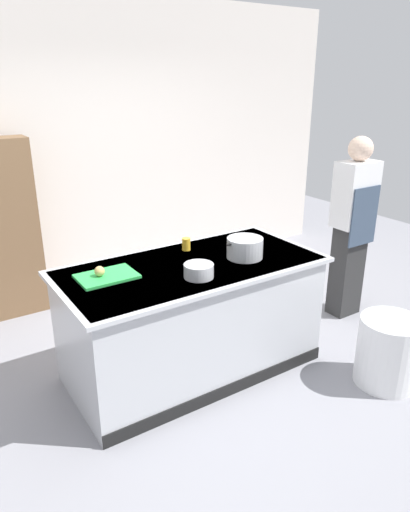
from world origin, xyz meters
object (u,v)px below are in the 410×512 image
(stock_pot, at_px, (245,248))
(person_chef, at_px, (352,224))
(juice_cup, at_px, (186,244))
(onion, at_px, (100,271))
(trash_bin, at_px, (388,352))
(mixing_bowl, at_px, (199,271))

(stock_pot, height_order, person_chef, person_chef)
(juice_cup, bearing_deg, onion, -168.20)
(juice_cup, xyz_separation_m, person_chef, (1.63, -0.29, -0.04))
(onion, height_order, juice_cup, juice_cup)
(juice_cup, height_order, person_chef, person_chef)
(trash_bin, xyz_separation_m, person_chef, (0.63, 0.97, 0.65))
(onion, distance_m, stock_pot, 1.11)
(mixing_bowl, bearing_deg, trash_bin, -31.29)
(mixing_bowl, xyz_separation_m, person_chef, (1.84, 0.23, -0.03))
(stock_pot, height_order, trash_bin, stock_pot)
(mixing_bowl, bearing_deg, onion, 149.03)
(onion, xyz_separation_m, stock_pot, (1.08, -0.22, 0.02))
(onion, distance_m, mixing_bowl, 0.68)
(onion, bearing_deg, juice_cup, 11.80)
(person_chef, bearing_deg, trash_bin, 132.14)
(juice_cup, bearing_deg, stock_pot, -53.25)
(onion, relative_size, person_chef, 0.04)
(onion, bearing_deg, mixing_bowl, -30.97)
(stock_pot, distance_m, mixing_bowl, 0.52)
(juice_cup, relative_size, trash_bin, 0.19)
(mixing_bowl, height_order, trash_bin, mixing_bowl)
(trash_bin, distance_m, person_chef, 1.32)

